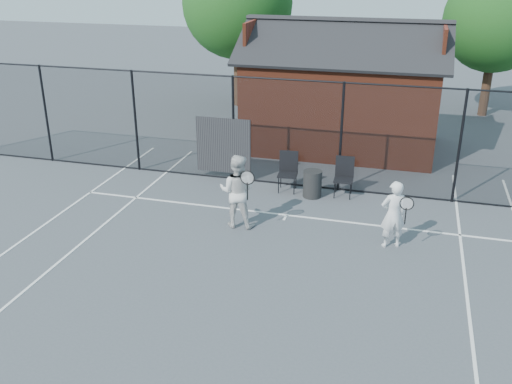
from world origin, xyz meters
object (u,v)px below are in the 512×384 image
(clubhouse, at_px, (342,99))
(chair_left, at_px, (288,173))
(player_back, at_px, (237,191))
(waste_bin, at_px, (312,184))
(chair_right, at_px, (344,178))
(player_front, at_px, (393,214))

(clubhouse, height_order, chair_left, clubhouse)
(player_back, distance_m, waste_bin, 2.67)
(player_back, bearing_deg, chair_right, 48.47)
(waste_bin, bearing_deg, clubhouse, 88.67)
(clubhouse, height_order, player_back, clubhouse)
(clubhouse, relative_size, chair_left, 6.14)
(player_front, distance_m, waste_bin, 3.22)
(player_back, height_order, waste_bin, player_back)
(clubhouse, height_order, chair_right, clubhouse)
(chair_right, height_order, waste_bin, chair_right)
(player_front, height_order, chair_right, player_front)
(player_front, relative_size, chair_left, 1.46)
(chair_right, xyz_separation_m, waste_bin, (-0.79, -0.25, -0.15))
(player_front, bearing_deg, chair_left, 139.00)
(player_front, xyz_separation_m, chair_left, (-2.91, 2.53, -0.25))
(chair_right, bearing_deg, player_back, -134.02)
(clubhouse, relative_size, player_front, 4.19)
(player_front, distance_m, player_back, 3.59)
(chair_left, height_order, waste_bin, chair_left)
(clubhouse, bearing_deg, player_back, -102.36)
(chair_right, bearing_deg, player_front, -63.98)
(clubhouse, distance_m, player_front, 7.33)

